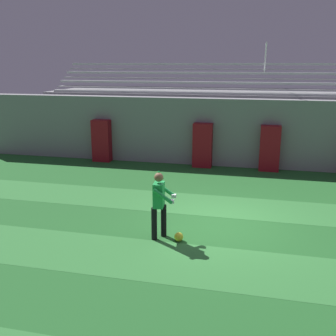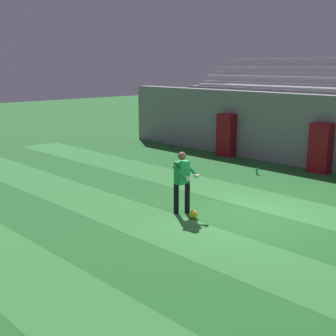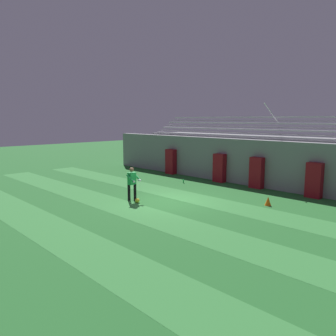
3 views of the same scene
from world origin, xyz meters
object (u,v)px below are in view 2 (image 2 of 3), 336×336
at_px(padding_pillar_far_left, 226,135).
at_px(padding_pillar_gate_left, 320,148).
at_px(goalkeeper, 182,179).
at_px(water_bottle, 257,171).
at_px(soccer_ball, 193,214).

bearing_deg(padding_pillar_far_left, padding_pillar_gate_left, 0.00).
xyz_separation_m(goalkeeper, water_bottle, (-1.34, 5.17, -0.83)).
distance_m(goalkeeper, water_bottle, 5.40).
distance_m(padding_pillar_gate_left, soccer_ball, 7.25).
relative_size(padding_pillar_far_left, water_bottle, 7.60).
xyz_separation_m(padding_pillar_gate_left, goalkeeper, (-0.02, -7.10, 0.04)).
xyz_separation_m(padding_pillar_gate_left, water_bottle, (-1.37, -1.94, -0.79)).
bearing_deg(padding_pillar_gate_left, water_bottle, -125.22).
bearing_deg(soccer_ball, padding_pillar_gate_left, 93.78).
bearing_deg(goalkeeper, soccer_ball, -9.69).
bearing_deg(water_bottle, padding_pillar_gate_left, 54.78).
bearing_deg(water_bottle, padding_pillar_far_left, 147.82).
xyz_separation_m(padding_pillar_far_left, goalkeeper, (4.42, -7.10, 0.04)).
bearing_deg(padding_pillar_gate_left, goalkeeper, -90.20).
height_order(padding_pillar_gate_left, goalkeeper, padding_pillar_gate_left).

